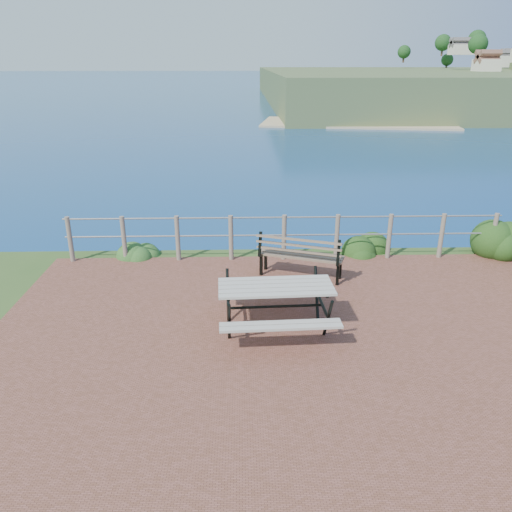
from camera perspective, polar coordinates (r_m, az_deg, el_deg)
The scene contains 8 objects.
ground at distance 8.01m, azimuth 5.10°, elevation -9.38°, with size 10.00×7.00×0.12m, color brown.
ocean at distance 206.87m, azimuth -1.46°, elevation 20.40°, with size 1200.00×1200.00×0.00m, color #165984.
safety_railing at distance 10.81m, azimuth 3.23°, elevation 2.42°, with size 9.40×0.10×1.00m.
picnic_table at distance 8.01m, azimuth 2.25°, elevation -5.31°, with size 1.84×1.57×0.76m.
park_bench at distance 9.89m, azimuth 5.17°, elevation 0.84°, with size 1.72×0.96×0.95m.
shrub_right_edge at distance 12.53m, azimuth 26.20°, elevation 0.10°, with size 1.02×1.02×1.46m, color #183B12.
shrub_lip_west at distance 11.50m, azimuth -12.82°, elevation 0.07°, with size 0.74×0.74×0.47m, color #244F1D.
shrub_lip_east at distance 11.70m, azimuth 12.45°, elevation 0.46°, with size 0.80×0.80×0.55m, color #183B12.
Camera 1 is at (-0.90, -6.82, 4.11)m, focal length 35.00 mm.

